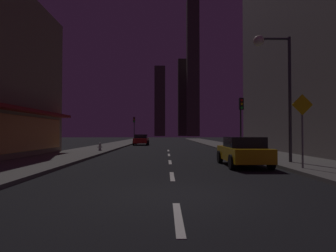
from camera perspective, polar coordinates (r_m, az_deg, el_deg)
The scene contains 14 objects.
ground_plane at distance 39.52m, azimuth -0.11°, elevation -3.88°, with size 78.00×136.00×0.10m, color black.
sidewalk_right at distance 40.18m, azimuth 9.94°, elevation -3.64°, with size 4.00×76.00×0.15m, color #605E59.
sidewalk_left at distance 40.09m, azimuth -10.19°, elevation -3.64°, with size 4.00×76.00×0.15m, color #605E59.
lane_marking_center at distance 15.97m, azimuth 0.41°, elevation -7.30°, with size 0.16×23.00×0.01m.
skyscraper_distant_tall at distance 155.44m, azimuth -1.64°, elevation 4.99°, with size 5.78×6.09×38.03m, color #423F31.
skyscraper_distant_mid at distance 162.31m, azimuth 3.00°, elevation 5.69°, with size 5.47×6.72×43.46m, color #363328.
skyscraper_distant_short at distance 152.07m, azimuth 5.02°, elevation 11.57°, with size 6.26×7.57×71.66m, color #403D30.
car_parked_near at distance 14.54m, azimuth 14.92°, elevation -4.93°, with size 1.98×4.24×1.45m.
car_parked_far at distance 38.85m, azimuth -5.43°, elevation -2.75°, with size 1.98×4.24×1.45m.
fire_hydrant_far_left at distance 25.03m, azimuth -13.56°, elevation -4.10°, with size 0.42×0.30×0.65m.
traffic_light_near_right at distance 22.22m, azimuth 14.53°, elevation 2.62°, with size 0.32×0.48×4.20m.
traffic_light_far_left at distance 47.33m, azimuth -6.84°, elevation 0.46°, with size 0.32×0.48×4.20m.
street_lamp_right at distance 15.97m, azimuth 20.56°, elevation 11.05°, with size 1.96×0.56×6.58m.
pedestrian_crossing_sign at distance 13.36m, azimuth 25.46°, elevation 0.33°, with size 0.91×0.08×3.15m.
Camera 1 is at (-0.24, -7.49, 1.64)m, focal length 30.23 mm.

